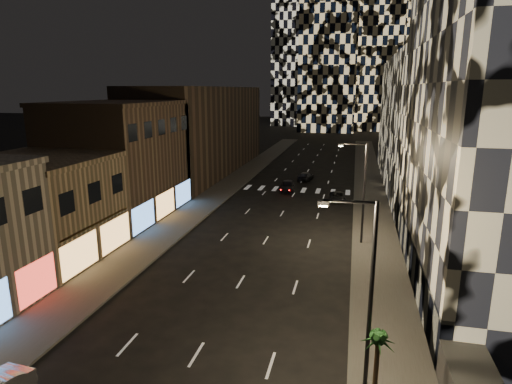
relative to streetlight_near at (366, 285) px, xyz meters
The scene contains 15 objects.
sidewalk_left 44.33m from the streetlight_near, 114.65° to the left, with size 4.00×120.00×0.15m, color #47443F.
sidewalk_right 40.38m from the streetlight_near, 87.64° to the left, with size 4.00×120.00×0.15m, color #47443F.
curb_left 43.50m from the streetlight_near, 112.12° to the left, with size 0.20×120.00×0.15m, color #4C4C47.
curb_right 40.35m from the streetlight_near, 90.65° to the left, with size 0.20×120.00×0.15m, color #4C4C47.
retail_tan 27.67m from the streetlight_near, 156.55° to the left, with size 10.00×10.00×8.00m, color #897352.
retail_brown 34.58m from the streetlight_near, 137.17° to the left, with size 10.00×15.00×12.00m, color brown.
retail_filler_left 56.09m from the streetlight_near, 116.89° to the left, with size 10.00×40.00×14.00m, color brown.
midrise_base 15.51m from the streetlight_near, 74.78° to the left, with size 0.60×25.00×3.00m, color #383838.
midrise_filler_right 48.56m from the streetlight_near, 76.08° to the left, with size 16.00×40.00×18.00m, color #232326.
streetlight_near is the anchor object (origin of this frame).
streetlight_far 20.00m from the streetlight_near, 90.00° to the left, with size 2.55×0.25×9.00m.
car_dark_midlane 40.21m from the streetlight_near, 103.64° to the left, with size 1.79×4.46×1.52m, color black.
car_dark_oncoming 47.46m from the streetlight_near, 99.58° to the left, with size 1.78×4.37×1.27m, color black.
car_dark_rightlane 35.47m from the streetlight_near, 94.07° to the left, with size 1.81×3.93×1.09m, color black.
palm_tree 2.57m from the streetlight_near, 38.43° to the right, with size 1.71×1.70×3.36m.
Camera 1 is at (7.55, -7.68, 13.61)m, focal length 30.00 mm.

